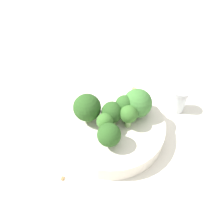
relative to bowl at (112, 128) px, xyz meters
name	(u,v)px	position (x,y,z in m)	size (l,w,h in m)	color
ground_plane	(112,133)	(0.00, 0.00, -0.02)	(3.00, 3.00, 0.00)	silver
bowl	(112,128)	(0.00, 0.00, 0.00)	(0.22, 0.22, 0.04)	silver
broccoli_floret_0	(87,108)	(0.03, 0.04, 0.05)	(0.06, 0.06, 0.06)	#84AD66
broccoli_floret_1	(129,115)	(-0.02, -0.02, 0.05)	(0.04, 0.04, 0.05)	#84AD66
broccoli_floret_2	(109,135)	(-0.04, 0.03, 0.05)	(0.04, 0.04, 0.05)	#7A9E5B
broccoli_floret_3	(124,105)	(0.00, -0.03, 0.05)	(0.04, 0.04, 0.06)	#8EB770
broccoli_floret_4	(111,114)	(0.00, 0.00, 0.05)	(0.04, 0.04, 0.05)	#7A9E5B
broccoli_floret_5	(105,122)	(-0.01, 0.02, 0.04)	(0.03, 0.03, 0.05)	#7A9E5B
broccoli_floret_6	(137,103)	(-0.01, -0.06, 0.05)	(0.06, 0.06, 0.06)	#84AD66
pepper_shaker	(179,100)	(-0.02, -0.17, 0.01)	(0.03, 0.03, 0.06)	silver
almond_crumb_0	(134,88)	(0.09, -0.13, -0.01)	(0.01, 0.01, 0.01)	tan
almond_crumb_1	(63,178)	(-0.04, 0.13, -0.01)	(0.01, 0.00, 0.01)	olive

